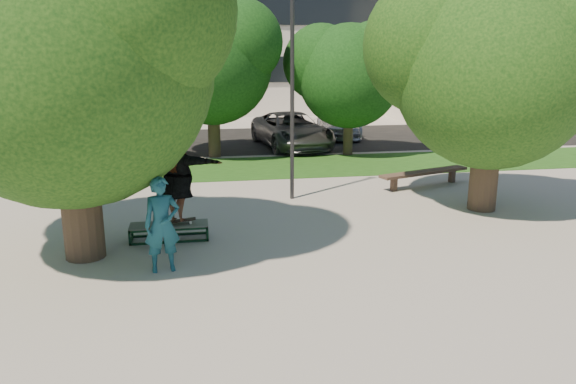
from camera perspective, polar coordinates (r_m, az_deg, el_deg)
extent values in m
plane|color=#9D9690|center=(11.88, -0.19, -7.09)|extent=(120.00, 120.00, 0.00)
cube|color=#174012|center=(21.05, -1.71, 2.54)|extent=(30.00, 4.00, 0.02)
cube|color=black|center=(27.31, -5.67, 5.24)|extent=(40.00, 8.00, 0.01)
cylinder|color=#38281E|center=(12.46, -20.43, 0.71)|extent=(0.84, 0.84, 3.20)
sphere|color=#0E340F|center=(12.15, -21.47, 12.10)|extent=(5.80, 5.80, 5.80)
sphere|color=#0E340F|center=(11.40, -15.83, 17.56)|extent=(4.06, 4.06, 4.06)
cylinder|color=#38281E|center=(16.19, 19.45, 3.45)|extent=(0.76, 0.76, 3.00)
sphere|color=#0E340F|center=(15.95, 20.14, 11.51)|extent=(5.20, 5.20, 5.20)
sphere|color=#0E340F|center=(16.05, 14.78, 14.25)|extent=(3.90, 3.90, 3.90)
sphere|color=#0E340F|center=(16.11, 25.10, 14.32)|extent=(3.64, 3.64, 3.64)
cylinder|color=#38281E|center=(22.60, -21.59, 5.94)|extent=(0.44, 0.44, 2.80)
sphere|color=black|center=(22.42, -22.09, 11.14)|extent=(4.40, 4.40, 4.40)
sphere|color=black|center=(23.30, -24.57, 12.35)|extent=(3.30, 3.30, 3.30)
sphere|color=black|center=(21.78, -19.92, 13.30)|extent=(3.08, 3.08, 3.08)
cylinder|color=#38281E|center=(23.09, -7.56, 7.24)|extent=(0.50, 0.50, 3.00)
sphere|color=black|center=(22.92, -7.74, 12.75)|extent=(4.80, 4.80, 4.80)
sphere|color=black|center=(23.62, -10.86, 14.13)|extent=(3.60, 3.60, 3.60)
sphere|color=black|center=(22.50, -4.93, 14.93)|extent=(3.36, 3.36, 3.36)
cylinder|color=#38281E|center=(23.47, 6.15, 6.90)|extent=(0.40, 0.40, 2.60)
sphere|color=black|center=(23.30, 6.28, 11.61)|extent=(4.20, 4.20, 4.20)
sphere|color=black|center=(23.63, 3.37, 12.99)|extent=(3.15, 3.15, 3.15)
sphere|color=black|center=(23.14, 8.93, 13.33)|extent=(2.94, 2.94, 2.94)
cylinder|color=#2D2D30|center=(16.20, 0.43, 9.64)|extent=(0.12, 0.12, 6.00)
cube|color=black|center=(35.87, -10.08, 12.10)|extent=(27.60, 0.12, 1.60)
cube|color=black|center=(35.90, -10.34, 17.69)|extent=(27.60, 0.12, 1.60)
cube|color=silver|center=(38.40, 22.09, 12.93)|extent=(15.00, 10.00, 8.00)
cube|color=#475147|center=(13.38, -12.00, -3.28)|extent=(1.80, 0.60, 0.03)
cylinder|color=white|center=(13.30, -12.19, -3.21)|extent=(0.06, 0.03, 0.06)
cylinder|color=white|center=(13.45, -12.16, -3.00)|extent=(0.06, 0.03, 0.06)
cylinder|color=white|center=(13.28, -9.86, -3.12)|extent=(0.06, 0.03, 0.06)
cylinder|color=white|center=(13.43, -9.86, -2.91)|extent=(0.06, 0.03, 0.06)
cube|color=black|center=(13.35, -11.03, -2.90)|extent=(0.78, 0.20, 0.10)
imported|color=brown|center=(13.10, -11.22, 0.99)|extent=(2.34, 1.39, 1.84)
imported|color=#184C5B|center=(11.40, -12.68, -3.24)|extent=(0.77, 0.57, 1.94)
cube|color=#4A372C|center=(17.88, 10.70, 0.82)|extent=(0.21, 0.21, 0.44)
cube|color=#4A372C|center=(19.48, 16.31, 1.61)|extent=(0.21, 0.21, 0.44)
cube|color=#4A372C|center=(18.60, 13.67, 1.97)|extent=(3.29, 1.49, 0.09)
imported|color=#B4B5BA|center=(28.02, -18.96, 6.31)|extent=(2.21, 4.60, 1.52)
imported|color=black|center=(24.89, -16.90, 5.34)|extent=(2.00, 4.27, 1.35)
imported|color=slate|center=(25.24, 0.36, 6.31)|extent=(3.33, 5.86, 1.54)
imported|color=#ACABB0|center=(28.56, 5.13, 7.06)|extent=(2.64, 5.03, 1.39)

